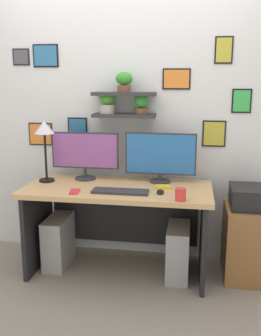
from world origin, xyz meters
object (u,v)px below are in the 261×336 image
computer_mouse (160,192)px  coffee_mug (181,194)px  monitor_right (161,156)px  cell_phone (74,191)px  monitor_left (85,153)px  scissors_tray (163,187)px  keyboard (120,191)px  drawer_cabinet (251,242)px  computer_tower_right (178,252)px  desk_lamp (45,134)px  printer (255,197)px  desk (119,210)px  computer_tower_left (59,241)px

computer_mouse → coffee_mug: (0.16, -0.15, 0.03)m
monitor_right → cell_phone: (-0.63, -0.41, -0.22)m
monitor_left → scissors_tray: (0.70, -0.20, -0.22)m
coffee_mug → scissors_tray: 0.33m
monitor_right → keyboard: monitor_right is taller
drawer_cabinet → coffee_mug: bearing=-146.5°
scissors_tray → monitor_right: bearing=101.6°
keyboard → cell_phone: 0.36m
cell_phone → scissors_tray: bearing=8.5°
computer_tower_right → scissors_tray: bearing=170.2°
monitor_right → cell_phone: bearing=-146.9°
desk_lamp → scissors_tray: desk_lamp is taller
drawer_cabinet → printer: size_ratio=1.58×
keyboard → coffee_mug: size_ratio=4.89×
desk_lamp → printer: bearing=0.9°
keyboard → coffee_mug: (0.47, -0.12, 0.04)m
desk → desk_lamp: (-0.64, 0.03, 0.63)m
monitor_left → monitor_right: 0.66m
monitor_right → keyboard: (-0.28, -0.37, -0.22)m
cell_phone → drawer_cabinet: cell_phone is taller
coffee_mug → computer_tower_left: (-1.06, 0.32, -0.58)m
monitor_left → printer: (1.43, -0.11, -0.30)m
desk_lamp → computer_tower_right: size_ratio=1.20×
desk → computer_mouse: computer_mouse is taller
keyboard → coffee_mug: coffee_mug is taller
monitor_left → computer_tower_right: (0.84, -0.22, -0.76)m
desk → coffee_mug: coffee_mug is taller
monitor_left → monitor_right: bearing=0.0°
keyboard → desk: bearing=104.2°
computer_mouse → drawer_cabinet: size_ratio=0.15×
computer_tower_left → printer: bearing=2.4°
keyboard → drawer_cabinet: 1.18m
desk → computer_mouse: size_ratio=17.02×
drawer_cabinet → computer_tower_left: 1.65m
monitor_left → cell_phone: size_ratio=4.24×
computer_tower_right → monitor_left: bearing=165.2°
desk → drawer_cabinet: size_ratio=2.56×
computer_tower_right → desk: bearing=173.5°
keyboard → computer_tower_right: size_ratio=1.01×
computer_tower_right → monitor_right: bearing=128.5°
scissors_tray → printer: bearing=7.0°
desk_lamp → drawer_cabinet: bearing=0.9°
coffee_mug → computer_mouse: bearing=137.0°
coffee_mug → drawer_cabinet: bearing=33.5°
desk → monitor_left: 0.58m
desk → keyboard: 0.31m
computer_tower_right → cell_phone: bearing=-166.7°
monitor_right → scissors_tray: size_ratio=5.00×
computer_mouse → desk_lamp: (-1.00, 0.21, 0.40)m
desk → scissors_tray: 0.44m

